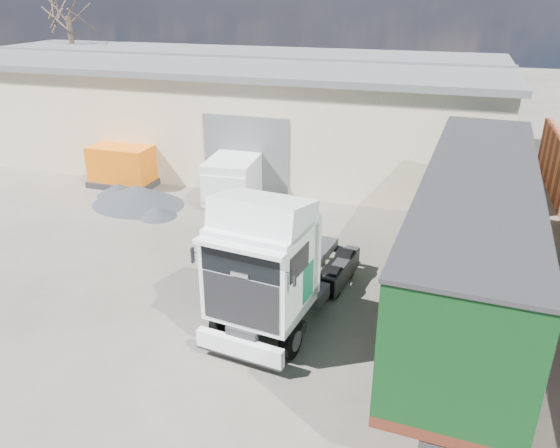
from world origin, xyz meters
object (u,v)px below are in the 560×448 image
(box_trailer, at_px, (474,230))
(orange_skip, at_px, (123,168))
(tractor_unit, at_px, (274,269))
(bare_tree, at_px, (66,1))
(panel_van, at_px, (239,174))

(box_trailer, distance_m, orange_skip, 17.11)
(tractor_unit, relative_size, box_trailer, 0.49)
(box_trailer, relative_size, orange_skip, 4.30)
(bare_tree, bearing_deg, box_trailer, -34.61)
(panel_van, relative_size, orange_skip, 1.64)
(tractor_unit, xyz_separation_m, orange_skip, (-10.48, 9.12, -0.91))
(box_trailer, bearing_deg, orange_skip, 159.29)
(bare_tree, distance_m, box_trailer, 31.45)
(bare_tree, xyz_separation_m, orange_skip, (10.00, -10.65, -7.08))
(tractor_unit, bearing_deg, bare_tree, 143.54)
(bare_tree, bearing_deg, panel_van, -33.39)
(box_trailer, relative_size, panel_van, 2.63)
(bare_tree, distance_m, tractor_unit, 29.13)
(tractor_unit, bearing_deg, box_trailer, 30.69)
(orange_skip, bearing_deg, bare_tree, 133.28)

